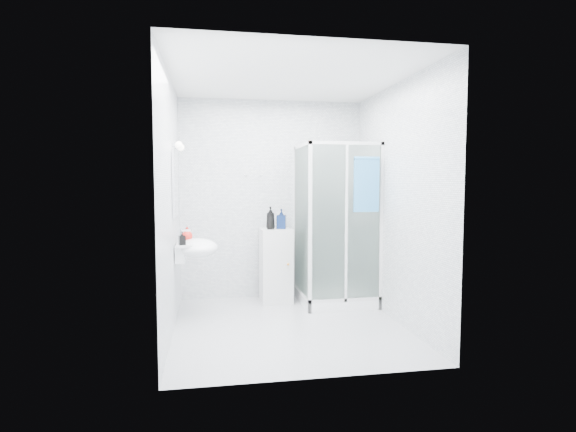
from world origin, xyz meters
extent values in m
cube|color=white|center=(0.00, 0.00, 1.30)|extent=(2.40, 2.60, 2.60)
cube|color=silver|center=(0.00, 0.00, 0.00)|extent=(2.40, 2.60, 0.01)
cube|color=white|center=(0.00, 0.00, 2.60)|extent=(2.40, 2.60, 0.01)
cube|color=white|center=(0.75, 0.85, 0.06)|extent=(0.90, 0.90, 0.12)
cube|color=silver|center=(0.32, 0.85, 1.98)|extent=(0.04, 0.90, 0.04)
cube|color=silver|center=(0.75, 0.42, 1.98)|extent=(0.90, 0.04, 0.04)
cube|color=silver|center=(0.32, 0.42, 1.00)|extent=(0.04, 0.04, 2.00)
cube|color=white|center=(0.31, 0.85, 1.04)|extent=(0.02, 0.82, 1.84)
cube|color=white|center=(0.75, 0.41, 1.04)|extent=(0.82, 0.02, 1.84)
cube|color=silver|center=(0.75, 0.42, 1.04)|extent=(0.03, 0.04, 1.84)
cylinder|color=silver|center=(0.75, 1.24, 1.35)|extent=(0.02, 0.02, 1.00)
cylinder|color=silver|center=(0.75, 1.21, 1.82)|extent=(0.09, 0.05, 0.09)
cylinder|color=silver|center=(0.80, 1.27, 1.05)|extent=(0.12, 0.04, 0.12)
cylinder|color=silver|center=(1.03, 0.38, 1.78)|extent=(0.03, 0.05, 0.03)
cube|color=white|center=(-1.14, 0.45, 0.75)|extent=(0.10, 0.40, 0.18)
ellipsoid|color=white|center=(-0.96, 0.45, 0.80)|extent=(0.46, 0.56, 0.20)
cube|color=white|center=(-1.08, 0.45, 0.85)|extent=(0.16, 0.50, 0.02)
cylinder|color=silver|center=(-1.14, 0.45, 0.93)|extent=(0.04, 0.04, 0.16)
cylinder|color=silver|center=(-1.09, 0.45, 0.99)|extent=(0.12, 0.02, 0.02)
cube|color=white|center=(-1.19, 0.45, 1.50)|extent=(0.02, 0.60, 0.70)
cylinder|color=silver|center=(-1.17, 0.29, 1.92)|extent=(0.05, 0.04, 0.04)
sphere|color=white|center=(-1.13, 0.29, 1.92)|extent=(0.08, 0.08, 0.08)
cylinder|color=silver|center=(-1.17, 0.61, 1.92)|extent=(0.05, 0.04, 0.04)
sphere|color=white|center=(-1.13, 0.61, 1.92)|extent=(0.08, 0.08, 0.08)
cylinder|color=silver|center=(-0.35, 1.27, 1.62)|extent=(0.02, 0.04, 0.02)
sphere|color=silver|center=(-0.35, 1.25, 1.62)|extent=(0.03, 0.03, 0.03)
cylinder|color=silver|center=(-0.15, 1.27, 1.62)|extent=(0.02, 0.04, 0.02)
sphere|color=silver|center=(-0.15, 1.25, 1.62)|extent=(0.03, 0.03, 0.03)
cube|color=silver|center=(0.01, 1.01, 0.47)|extent=(0.40, 0.40, 0.94)
cube|color=silver|center=(0.01, 0.82, 0.47)|extent=(0.35, 0.02, 0.80)
sphere|color=orange|center=(0.13, 0.80, 0.52)|extent=(0.03, 0.03, 0.03)
cube|color=#327FBE|center=(0.98, 0.36, 1.49)|extent=(0.30, 0.04, 0.62)
cylinder|color=#327FBE|center=(0.98, 0.36, 1.80)|extent=(0.30, 0.04, 0.04)
imported|color=black|center=(-0.07, 0.96, 1.08)|extent=(0.14, 0.14, 0.29)
imported|color=#0C1D48|center=(0.08, 1.01, 1.07)|extent=(0.14, 0.14, 0.25)
imported|color=red|center=(-1.08, 0.61, 0.94)|extent=(0.16, 0.16, 0.16)
imported|color=black|center=(-1.11, 0.26, 0.93)|extent=(0.08, 0.08, 0.14)
camera|label=1|loc=(-0.81, -4.61, 1.53)|focal=28.00mm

